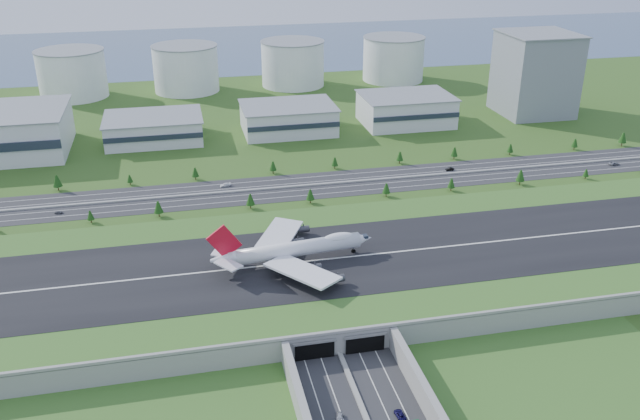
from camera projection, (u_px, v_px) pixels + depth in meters
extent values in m
plane|color=#23551A|center=(309.00, 279.00, 267.38)|extent=(1200.00, 1200.00, 0.00)
cube|color=gray|center=(309.00, 271.00, 265.73)|extent=(520.00, 100.00, 8.00)
cube|color=#325A1F|center=(309.00, 261.00, 264.04)|extent=(520.00, 100.00, 0.16)
cube|color=black|center=(309.00, 261.00, 263.98)|extent=(520.00, 58.00, 0.12)
cube|color=silver|center=(309.00, 261.00, 263.95)|extent=(520.00, 0.90, 0.02)
cube|color=gray|center=(340.00, 332.00, 219.90)|extent=(520.00, 1.20, 1.20)
cube|color=black|center=(315.00, 350.00, 219.76)|extent=(13.00, 1.20, 6.00)
cube|color=black|center=(365.00, 343.00, 223.08)|extent=(13.00, 1.20, 6.00)
cube|color=#28282B|center=(273.00, 189.00, 351.83)|extent=(560.00, 36.00, 0.12)
cylinder|color=#3D2819|center=(91.00, 220.00, 314.50)|extent=(0.50, 0.50, 2.18)
cone|color=#1A330D|center=(90.00, 215.00, 313.35)|extent=(3.39, 3.39, 4.36)
cylinder|color=#3D2819|center=(159.00, 214.00, 320.41)|extent=(0.50, 0.50, 2.85)
cone|color=#1A330D|center=(158.00, 207.00, 318.90)|extent=(4.43, 4.43, 5.70)
cylinder|color=#3D2819|center=(251.00, 206.00, 328.95)|extent=(0.50, 0.50, 2.75)
cone|color=#1A330D|center=(250.00, 199.00, 327.49)|extent=(4.28, 4.28, 5.51)
cylinder|color=#3D2819|center=(310.00, 201.00, 334.77)|extent=(0.50, 0.50, 2.66)
cone|color=#1A330D|center=(310.00, 194.00, 333.36)|extent=(4.14, 4.14, 5.33)
cylinder|color=#3D2819|center=(386.00, 194.00, 342.45)|extent=(0.50, 0.50, 2.60)
cone|color=#1A330D|center=(386.00, 188.00, 341.07)|extent=(4.05, 4.05, 5.20)
cylinder|color=#3D2819|center=(451.00, 189.00, 349.31)|extent=(0.50, 0.50, 2.47)
cone|color=#1A330D|center=(451.00, 183.00, 348.01)|extent=(3.84, 3.84, 4.94)
cylinder|color=#3D2819|center=(520.00, 182.00, 356.78)|extent=(0.50, 0.50, 2.96)
cone|color=#1A330D|center=(521.00, 175.00, 355.21)|extent=(4.61, 4.61, 5.93)
cylinder|color=#3D2819|center=(585.00, 177.00, 364.51)|extent=(0.50, 0.50, 2.02)
cone|color=#1A330D|center=(586.00, 173.00, 363.44)|extent=(3.14, 3.14, 4.04)
cylinder|color=#3D2819|center=(58.00, 188.00, 349.55)|extent=(0.50, 0.50, 3.05)
cone|color=#1A330D|center=(57.00, 181.00, 347.94)|extent=(4.75, 4.75, 6.11)
cylinder|color=#3D2819|center=(130.00, 183.00, 356.82)|extent=(0.50, 0.50, 2.01)
cone|color=#1A330D|center=(130.00, 178.00, 355.76)|extent=(3.12, 3.12, 4.01)
cylinder|color=#3D2819|center=(196.00, 177.00, 363.39)|extent=(0.50, 0.50, 2.46)
cone|color=#1A330D|center=(195.00, 172.00, 362.09)|extent=(3.83, 3.83, 4.93)
cylinder|color=#3D2819|center=(273.00, 171.00, 371.60)|extent=(0.50, 0.50, 2.54)
cone|color=#1A330D|center=(273.00, 166.00, 370.26)|extent=(3.94, 3.94, 5.07)
cylinder|color=#3D2819|center=(335.00, 167.00, 378.45)|extent=(0.50, 0.50, 2.39)
cone|color=#1A330D|center=(335.00, 161.00, 377.19)|extent=(3.72, 3.72, 4.79)
cylinder|color=#3D2819|center=(400.00, 161.00, 385.87)|extent=(0.50, 0.50, 2.55)
cone|color=#1A330D|center=(400.00, 156.00, 384.52)|extent=(3.97, 3.97, 5.10)
cylinder|color=#3D2819|center=(454.00, 157.00, 392.32)|extent=(0.50, 0.50, 2.62)
cone|color=#1A330D|center=(454.00, 152.00, 390.93)|extent=(4.08, 4.08, 5.25)
cylinder|color=#3D2819|center=(510.00, 153.00, 399.24)|extent=(0.50, 0.50, 2.38)
cone|color=#1A330D|center=(510.00, 148.00, 397.98)|extent=(3.71, 3.71, 4.77)
cylinder|color=#3D2819|center=(574.00, 148.00, 407.45)|extent=(0.50, 0.50, 2.51)
cone|color=#1A330D|center=(575.00, 143.00, 406.13)|extent=(3.90, 3.90, 5.02)
cylinder|color=#3D2819|center=(622.00, 144.00, 413.65)|extent=(0.50, 0.50, 3.06)
cone|color=#1A330D|center=(623.00, 137.00, 412.03)|extent=(4.76, 4.76, 6.12)
cube|color=silver|center=(154.00, 129.00, 421.50)|extent=(58.00, 42.00, 15.00)
cube|color=silver|center=(288.00, 119.00, 437.70)|extent=(58.00, 42.00, 17.00)
cube|color=silver|center=(406.00, 110.00, 452.92)|extent=(58.00, 42.00, 19.00)
cube|color=gray|center=(535.00, 74.00, 468.50)|extent=(46.00, 46.00, 55.00)
cylinder|color=white|center=(72.00, 74.00, 512.34)|extent=(50.00, 50.00, 35.00)
cylinder|color=white|center=(186.00, 69.00, 528.95)|extent=(50.00, 50.00, 35.00)
cylinder|color=white|center=(293.00, 64.00, 545.57)|extent=(50.00, 50.00, 35.00)
cylinder|color=white|center=(393.00, 59.00, 562.18)|extent=(50.00, 50.00, 35.00)
cube|color=#3B5472|center=(216.00, 48.00, 694.18)|extent=(1200.00, 260.00, 0.06)
cylinder|color=white|center=(295.00, 249.00, 261.44)|extent=(52.88, 11.30, 6.00)
cone|color=white|center=(363.00, 239.00, 269.45)|extent=(8.08, 6.73, 6.00)
cone|color=white|center=(223.00, 259.00, 253.27)|extent=(9.94, 6.93, 6.00)
ellipsoid|color=white|center=(339.00, 238.00, 265.63)|extent=(13.21, 5.95, 3.69)
cube|color=white|center=(302.00, 271.00, 247.50)|extent=(26.92, 29.73, 1.48)
cube|color=white|center=(280.00, 234.00, 275.09)|extent=(23.39, 30.65, 1.48)
cylinder|color=#38383D|center=(315.00, 268.00, 254.22)|extent=(5.14, 3.29, 2.81)
cylinder|color=#38383D|center=(338.00, 278.00, 246.85)|extent=(5.14, 3.29, 2.81)
cylinder|color=#38383D|center=(298.00, 242.00, 273.69)|extent=(5.14, 3.29, 2.81)
cylinder|color=#38383D|center=(303.00, 229.00, 284.17)|extent=(5.14, 3.29, 2.81)
cube|color=white|center=(228.00, 264.00, 247.96)|extent=(10.61, 11.66, 0.56)
cube|color=white|center=(222.00, 250.00, 258.50)|extent=(9.36, 11.72, 0.56)
cube|color=red|center=(224.00, 242.00, 250.59)|extent=(13.39, 2.20, 14.07)
cylinder|color=black|center=(353.00, 251.00, 270.38)|extent=(1.78, 0.66, 1.78)
cylinder|color=black|center=(288.00, 265.00, 259.81)|extent=(1.78, 0.66, 1.78)
cylinder|color=black|center=(284.00, 258.00, 265.01)|extent=(1.78, 0.66, 1.78)
cylinder|color=black|center=(274.00, 267.00, 258.21)|extent=(1.78, 0.66, 1.78)
cylinder|color=black|center=(270.00, 260.00, 263.40)|extent=(1.78, 0.66, 1.78)
imported|color=silver|center=(340.00, 418.00, 194.14)|extent=(3.33, 5.14, 1.63)
imported|color=#0F0B39|center=(400.00, 415.00, 195.53)|extent=(2.69, 5.24, 1.42)
imported|color=slate|center=(59.00, 212.00, 323.60)|extent=(4.02, 1.87, 1.33)
imported|color=black|center=(450.00, 169.00, 375.73)|extent=(4.96, 1.97, 1.61)
imported|color=#A4A5A9|center=(614.00, 163.00, 383.77)|extent=(6.44, 3.55, 1.71)
imported|color=white|center=(225.00, 185.00, 354.63)|extent=(6.08, 3.27, 1.67)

